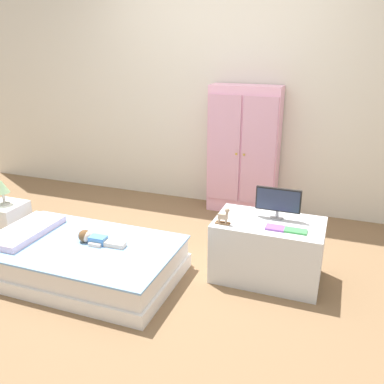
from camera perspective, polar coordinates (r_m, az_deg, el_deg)
name	(u,v)px	position (r m, az deg, el deg)	size (l,w,h in m)	color
ground_plane	(164,268)	(3.45, -3.94, -10.45)	(10.00, 10.00, 0.02)	brown
back_wall	(223,80)	(4.46, 4.23, 15.09)	(6.40, 0.05, 2.70)	silver
bed	(84,260)	(3.37, -14.67, -9.08)	(1.46, 0.88, 0.27)	white
pillow	(26,231)	(3.61, -21.90, -4.95)	(0.31, 0.63, 0.05)	silver
doll	(93,238)	(3.29, -13.47, -6.22)	(0.39, 0.14, 0.10)	#4C84C6
nightstand	(8,223)	(4.12, -24.00, -3.91)	(0.31, 0.31, 0.37)	white
table_lamp	(2,188)	(4.00, -24.69, 0.56)	(0.13, 0.13, 0.23)	#B7B2AD
wardrobe	(244,151)	(4.34, 7.11, 5.66)	(0.72, 0.29, 1.33)	#EFADCC
tv_stand	(267,250)	(3.25, 10.34, -7.84)	(0.80, 0.48, 0.47)	silver
tv_monitor	(278,201)	(3.16, 11.76, -1.22)	(0.34, 0.10, 0.24)	#99999E
rocking_horse_toy	(224,216)	(3.04, 4.45, -3.30)	(0.11, 0.04, 0.13)	#8E6642
book_purple	(275,228)	(3.03, 11.37, -4.85)	(0.13, 0.09, 0.02)	#8E51B2
book_green	(296,231)	(3.02, 14.08, -5.21)	(0.16, 0.08, 0.01)	#429E51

